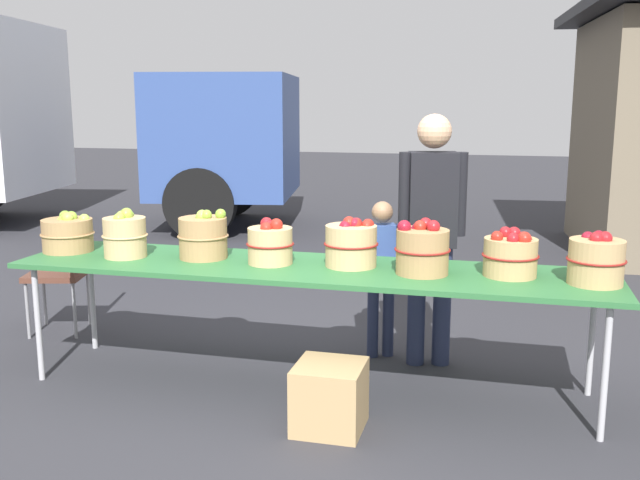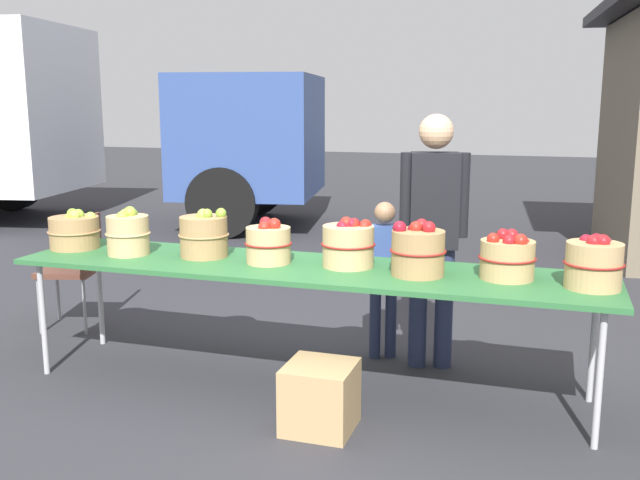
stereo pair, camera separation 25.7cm
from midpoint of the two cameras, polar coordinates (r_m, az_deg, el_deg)
name	(u,v)px [view 2 (the right image)]	position (r m, az deg, el deg)	size (l,w,h in m)	color
ground_plane	(305,386)	(4.42, 0.48, -11.60)	(40.00, 40.00, 0.00)	#2D2D33
market_table	(304,271)	(4.20, 0.49, -2.51)	(3.50, 0.76, 0.75)	#2D6B38
apple_basket_green_0	(75,231)	(4.91, -17.56, 0.69)	(0.34, 0.34, 0.26)	#A87F51
apple_basket_green_1	(128,233)	(4.62, -13.52, 0.53)	(0.28, 0.28, 0.30)	tan
apple_basket_green_2	(204,235)	(4.46, -7.60, 0.36)	(0.31, 0.31, 0.30)	#A87F51
apple_basket_red_0	(268,243)	(4.26, -2.41, -0.23)	(0.28, 0.28, 0.27)	tan
apple_basket_red_1	(349,244)	(4.17, 4.06, -0.32)	(0.32, 0.32, 0.29)	tan
apple_basket_red_2	(418,251)	(4.00, 9.62, -0.86)	(0.31, 0.31, 0.31)	#A87F51
apple_basket_red_3	(508,257)	(4.04, 16.50, -1.33)	(0.31, 0.31, 0.27)	tan
apple_basket_red_4	(594,263)	(3.98, 22.73, -1.69)	(0.30, 0.30, 0.29)	tan
vendor_adult	(434,221)	(4.57, 10.63, 1.45)	(0.42, 0.27, 1.62)	#262D4C
child_customer	(384,267)	(4.75, 6.66, -2.18)	(0.26, 0.21, 1.06)	#262D4C
box_truck	(3,117)	(11.24, -23.34, 9.00)	(7.96, 3.53, 2.75)	silver
folding_chair	(77,262)	(5.66, -17.53, -1.69)	(0.49, 0.49, 0.86)	brown
produce_crate	(320,397)	(3.83, 1.97, -12.40)	(0.35, 0.35, 0.35)	tan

